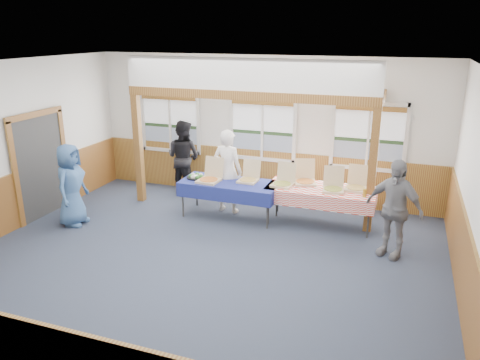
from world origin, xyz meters
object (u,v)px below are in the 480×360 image
object	(u,v)px
table_left	(230,184)
table_right	(321,190)
woman_white	(228,171)
woman_black	(183,157)
man_blue	(71,185)
person_grey	(394,209)

from	to	relation	value
table_left	table_right	bearing A→B (deg)	30.14
table_left	woman_white	world-z (taller)	woman_white
woman_black	man_blue	distance (m)	2.74
table_right	woman_white	world-z (taller)	woman_white
table_left	woman_black	xyz separation A→B (m)	(-1.55, 1.03, 0.17)
woman_white	person_grey	distance (m)	3.51
man_blue	woman_white	bearing A→B (deg)	-64.85
woman_white	man_blue	world-z (taller)	woman_white
table_left	person_grey	xyz separation A→B (m)	(3.22, -0.70, 0.15)
table_right	woman_white	bearing A→B (deg)	-179.54
man_blue	person_grey	distance (m)	6.04
table_left	table_right	xyz separation A→B (m)	(1.83, 0.24, 0.00)
table_right	woman_white	xyz separation A→B (m)	(-1.98, 0.04, 0.18)
table_right	man_blue	world-z (taller)	man_blue
table_right	man_blue	distance (m)	4.90
table_right	woman_black	size ratio (longest dim) A/B	1.22
man_blue	person_grey	size ratio (longest dim) A/B	0.96
woman_white	man_blue	bearing A→B (deg)	39.33
woman_white	woman_black	world-z (taller)	woman_white
person_grey	woman_black	bearing A→B (deg)	-175.07
table_left	man_blue	xyz separation A→B (m)	(-2.78, -1.41, 0.12)
table_right	person_grey	bearing A→B (deg)	-32.59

